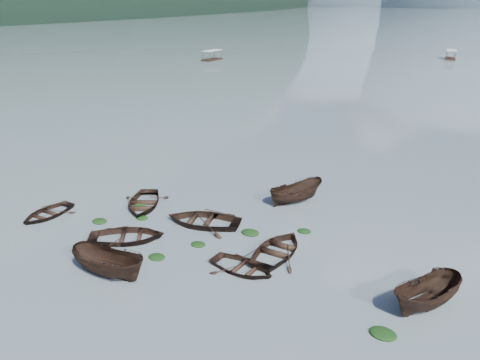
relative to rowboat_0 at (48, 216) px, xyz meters
The scene contains 22 objects.
ground_plane 11.35m from the rowboat_0, 19.72° to the right, with size 2400.00×2400.00×0.00m, color slate.
haze_mtn_a 930.20m from the rowboat_0, 105.55° to the left, with size 520.00×520.00×280.00m, color #475666.
haze_mtn_b 897.52m from the rowboat_0, 93.15° to the left, with size 520.00×520.00×340.00m, color #475666.
rowboat_0 is the anchor object (origin of this frame).
rowboat_1 7.22m from the rowboat_0, ahead, with size 3.30×4.63×0.96m, color black.
rowboat_2 9.70m from the rowboat_0, 19.61° to the right, with size 1.79×4.75×1.83m, color black.
rowboat_3 16.41m from the rowboat_0, 11.86° to the left, with size 3.30×4.62×0.96m, color black.
rowboat_4 15.14m from the rowboat_0, ahead, with size 2.74×3.84×0.79m, color black.
rowboat_5 24.66m from the rowboat_0, ahead, with size 1.71×4.55×1.76m, color black.
rowboat_6 6.54m from the rowboat_0, 43.92° to the left, with size 3.32×4.65×0.96m, color black.
rowboat_7 11.00m from the rowboat_0, 23.61° to the left, with size 3.59×5.02×1.04m, color black.
rowboat_8 17.62m from the rowboat_0, 37.97° to the left, with size 1.71×4.54×1.75m, color black.
weed_clump_0 3.99m from the rowboat_0, 16.36° to the left, with size 1.07×0.88×0.23m, color black.
weed_clump_1 6.66m from the rowboat_0, 26.28° to the left, with size 0.88×0.71×0.19m, color black.
weed_clump_2 10.18m from the rowboat_0, ahead, with size 1.04×0.83×0.23m, color black.
weed_clump_3 17.65m from the rowboat_0, 22.52° to the left, with size 0.91×0.77×0.20m, color black.
weed_clump_4 23.26m from the rowboat_0, ahead, with size 1.23×0.98×0.26m, color black.
weed_clump_5 6.32m from the rowboat_0, 46.31° to the left, with size 0.91×0.73×0.19m, color black.
weed_clump_6 11.54m from the rowboat_0, ahead, with size 0.94×0.78×0.20m, color black.
weed_clump_7 14.25m from the rowboat_0, 19.65° to the left, with size 1.18×0.95×0.26m, color black.
pontoon_left 84.58m from the rowboat_0, 115.67° to the left, with size 2.36×5.67×2.17m, color black, non-canonical shape.
pontoon_centre 107.49m from the rowboat_0, 83.63° to the left, with size 2.25×5.40×2.07m, color black, non-canonical shape.
Camera 1 is at (15.55, -14.70, 14.18)m, focal length 35.00 mm.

